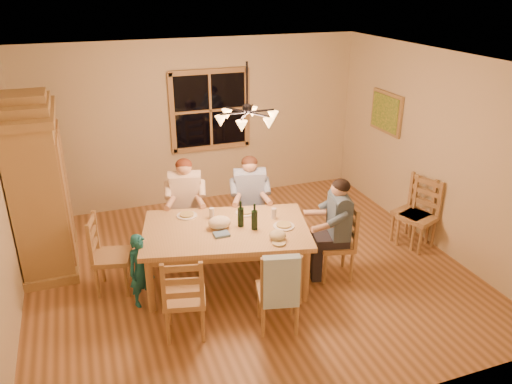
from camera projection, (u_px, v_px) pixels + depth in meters
name	position (u px, v px, depth m)	size (l,w,h in m)	color
floor	(248.00, 270.00, 6.58)	(5.50, 5.50, 0.00)	brown
ceiling	(247.00, 61.00, 5.50)	(5.50, 5.00, 0.02)	white
wall_back	(198.00, 123.00, 8.20)	(5.50, 0.02, 2.70)	beige
wall_right	(435.00, 150.00, 6.90)	(0.02, 5.00, 2.70)	beige
window	(210.00, 110.00, 8.15)	(1.30, 0.06, 1.30)	black
painting	(386.00, 113.00, 7.82)	(0.06, 0.78, 0.64)	#A68148
chandelier	(247.00, 116.00, 5.75)	(0.77, 0.68, 0.71)	black
armoire	(40.00, 189.00, 6.38)	(0.66, 1.40, 2.30)	#A68148
dining_table	(226.00, 235.00, 6.08)	(2.22, 1.64, 0.76)	tan
chair_far_left	(188.00, 228.00, 7.03)	(0.53, 0.51, 0.99)	#9E7A45
chair_far_right	(250.00, 225.00, 7.12)	(0.53, 0.51, 0.99)	#9E7A45
chair_near_left	(185.00, 309.00, 5.31)	(0.53, 0.51, 0.99)	#9E7A45
chair_near_right	(278.00, 303.00, 5.41)	(0.53, 0.51, 0.99)	#9E7A45
chair_end_left	(113.00, 267.00, 6.08)	(0.51, 0.53, 0.99)	#9E7A45
chair_end_right	(335.00, 254.00, 6.36)	(0.51, 0.53, 0.99)	#9E7A45
adult_woman	(185.00, 193.00, 6.81)	(0.47, 0.50, 0.87)	beige
adult_plaid_man	(250.00, 190.00, 6.90)	(0.47, 0.50, 0.87)	#34548F
adult_slate_man	(338.00, 216.00, 6.15)	(0.50, 0.47, 0.87)	#455A6E
towel	(281.00, 282.00, 5.08)	(0.38, 0.10, 0.58)	#A8D1E3
wine_bottle_a	(241.00, 214.00, 6.02)	(0.08, 0.08, 0.33)	black
wine_bottle_b	(254.00, 217.00, 5.95)	(0.08, 0.08, 0.33)	black
plate_woman	(187.00, 216.00, 6.33)	(0.26, 0.26, 0.02)	white
plate_plaid	(246.00, 213.00, 6.41)	(0.26, 0.26, 0.02)	white
plate_slate	(284.00, 226.00, 6.06)	(0.26, 0.26, 0.02)	white
wine_glass_a	(212.00, 213.00, 6.26)	(0.06, 0.06, 0.14)	silver
wine_glass_b	(274.00, 213.00, 6.25)	(0.06, 0.06, 0.14)	silver
cap	(278.00, 235.00, 5.76)	(0.20, 0.20, 0.11)	#C4B783
napkin	(222.00, 234.00, 5.86)	(0.18, 0.14, 0.03)	slate
cloth_bundle	(219.00, 223.00, 6.01)	(0.28, 0.22, 0.15)	beige
child	(142.00, 270.00, 5.74)	(0.33, 0.22, 0.90)	#1B6B79
chair_spare_front	(411.00, 223.00, 7.17)	(0.53, 0.54, 0.99)	#9E7A45
chair_spare_back	(416.00, 227.00, 7.05)	(0.55, 0.56, 0.99)	#9E7A45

